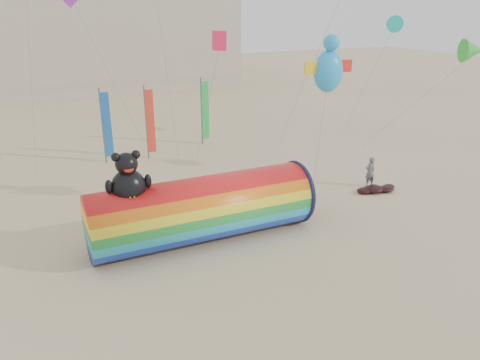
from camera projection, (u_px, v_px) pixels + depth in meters
name	position (u px, v px, depth m)	size (l,w,h in m)	color
ground	(244.00, 239.00, 22.14)	(160.00, 160.00, 0.00)	#CCB58C
windsock_assembly	(202.00, 207.00, 21.66)	(10.46, 3.19, 4.82)	red
kite_handler	(370.00, 172.00, 28.19)	(0.68, 0.45, 1.86)	#595C61
fabric_bundle	(376.00, 189.00, 27.67)	(2.62, 1.35, 0.41)	black
festival_banners	(155.00, 119.00, 33.76)	(8.40, 1.76, 5.20)	#59595E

